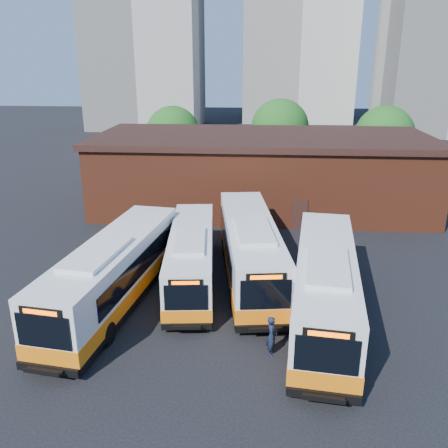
# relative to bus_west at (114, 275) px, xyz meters

# --- Properties ---
(ground) EXTENTS (220.00, 220.00, 0.00)m
(ground) POSITION_rel_bus_west_xyz_m (7.74, -1.37, -1.70)
(ground) COLOR black
(bus_west) EXTENTS (4.57, 13.91, 3.73)m
(bus_west) POSITION_rel_bus_west_xyz_m (0.00, 0.00, 0.00)
(bus_west) COLOR silver
(bus_west) RESTS_ON ground
(bus_midwest) EXTENTS (3.61, 12.12, 3.26)m
(bus_midwest) POSITION_rel_bus_west_xyz_m (3.74, 3.00, -0.22)
(bus_midwest) COLOR silver
(bus_midwest) RESTS_ON ground
(bus_mideast) EXTENTS (4.61, 13.97, 3.75)m
(bus_mideast) POSITION_rel_bus_west_xyz_m (7.15, 3.87, 0.01)
(bus_mideast) COLOR silver
(bus_mideast) RESTS_ON ground
(bus_east) EXTENTS (4.35, 13.97, 3.75)m
(bus_east) POSITION_rel_bus_west_xyz_m (11.01, -0.70, 0.01)
(bus_east) COLOR silver
(bus_east) RESTS_ON ground
(transit_worker) EXTENTS (0.47, 0.70, 1.89)m
(transit_worker) POSITION_rel_bus_west_xyz_m (8.34, -4.04, -0.75)
(transit_worker) COLOR #121B35
(transit_worker) RESTS_ON ground
(depot_building) EXTENTS (28.60, 12.60, 6.40)m
(depot_building) POSITION_rel_bus_west_xyz_m (7.74, 18.63, 1.56)
(depot_building) COLOR maroon
(depot_building) RESTS_ON ground
(tree_west) EXTENTS (6.00, 6.00, 7.65)m
(tree_west) POSITION_rel_bus_west_xyz_m (-2.26, 30.63, 2.95)
(tree_west) COLOR #382314
(tree_west) RESTS_ON ground
(tree_mid) EXTENTS (6.56, 6.56, 8.36)m
(tree_mid) POSITION_rel_bus_west_xyz_m (9.74, 32.63, 3.38)
(tree_mid) COLOR #382314
(tree_mid) RESTS_ON ground
(tree_east) EXTENTS (6.24, 6.24, 7.96)m
(tree_east) POSITION_rel_bus_west_xyz_m (20.74, 29.63, 3.14)
(tree_east) COLOR #382314
(tree_east) RESTS_ON ground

